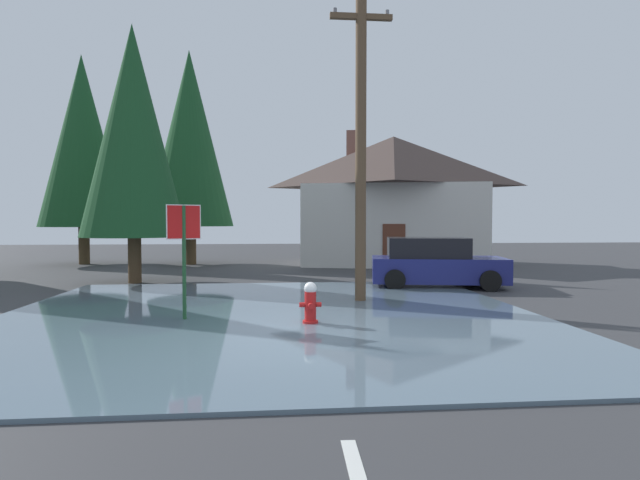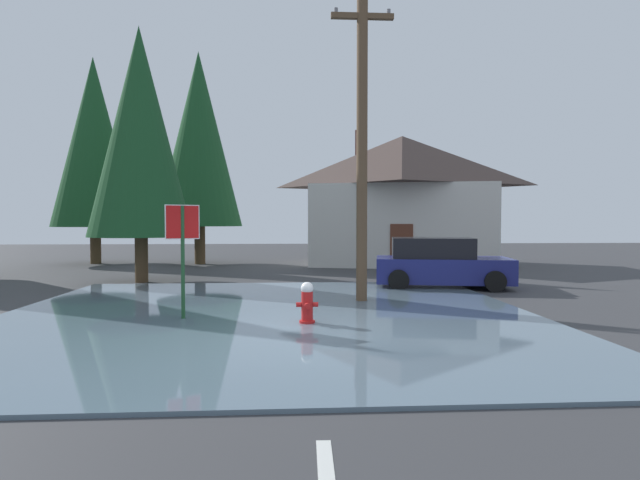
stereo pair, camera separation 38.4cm
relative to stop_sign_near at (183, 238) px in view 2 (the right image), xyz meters
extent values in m
cube|color=#38383A|center=(2.36, -1.83, -1.80)|extent=(80.00, 80.00, 0.10)
cube|color=slate|center=(1.76, 0.44, -1.72)|extent=(11.77, 11.57, 0.06)
cube|color=silver|center=(3.31, -3.86, -1.74)|extent=(3.39, 0.54, 0.01)
cylinder|color=#1E4C28|center=(0.00, 0.00, -0.53)|extent=(0.08, 0.08, 2.43)
cube|color=white|center=(0.00, 0.00, 0.34)|extent=(0.66, 0.34, 0.72)
cube|color=red|center=(0.00, 0.00, 0.34)|extent=(0.62, 0.33, 0.68)
cylinder|color=red|center=(2.59, -0.63, -1.69)|extent=(0.32, 0.32, 0.11)
cylinder|color=red|center=(2.59, -0.63, -1.35)|extent=(0.23, 0.23, 0.58)
sphere|color=white|center=(2.59, -0.63, -0.99)|extent=(0.25, 0.25, 0.25)
cylinder|color=red|center=(2.42, -0.63, -1.32)|extent=(0.11, 0.09, 0.09)
cylinder|color=red|center=(2.75, -0.63, -1.32)|extent=(0.11, 0.09, 0.09)
cylinder|color=red|center=(2.59, -0.80, -1.32)|extent=(0.11, 0.11, 0.11)
cylinder|color=brown|center=(4.10, 2.20, 2.20)|extent=(0.28, 0.28, 7.90)
cube|color=brown|center=(4.10, 2.20, 5.55)|extent=(1.60, 0.14, 0.14)
cylinder|color=slate|center=(3.42, 2.20, 5.68)|extent=(0.10, 0.10, 0.12)
cylinder|color=slate|center=(4.77, 2.20, 5.68)|extent=(0.10, 0.10, 0.12)
cube|color=beige|center=(7.84, 14.23, 0.17)|extent=(9.48, 7.47, 3.84)
pyramid|color=#473833|center=(7.84, 14.23, 3.34)|extent=(10.24, 8.06, 2.49)
cube|color=brown|center=(6.02, 15.70, 3.96)|extent=(0.72, 0.72, 2.25)
cube|color=#592D1E|center=(7.20, 11.40, -0.75)|extent=(0.99, 0.28, 2.00)
cube|color=navy|center=(7.11, 5.09, -1.18)|extent=(4.44, 2.60, 0.78)
cube|color=black|center=(6.78, 5.15, -0.48)|extent=(2.76, 2.08, 0.63)
cylinder|color=black|center=(8.68, 5.76, -1.43)|extent=(0.67, 0.33, 0.64)
cylinder|color=black|center=(8.34, 3.91, -1.43)|extent=(0.67, 0.33, 0.64)
cylinder|color=black|center=(5.89, 6.27, -1.43)|extent=(0.67, 0.33, 0.64)
cylinder|color=black|center=(5.55, 4.42, -1.43)|extent=(0.67, 0.33, 0.64)
cylinder|color=#4C3823|center=(-2.86, 7.13, -0.95)|extent=(0.44, 0.44, 1.58)
cone|color=#194723|center=(-2.86, 7.13, 3.44)|extent=(3.51, 3.51, 7.20)
cylinder|color=#4C3823|center=(-7.44, 15.36, -0.82)|extent=(0.51, 0.51, 1.85)
cone|color=#194723|center=(-7.44, 15.36, 4.32)|extent=(4.11, 4.11, 8.43)
cylinder|color=#4C3823|center=(-2.18, 14.77, -0.80)|extent=(0.52, 0.52, 1.88)
cone|color=#194723|center=(-2.18, 14.77, 4.42)|extent=(4.18, 4.18, 8.57)
camera|label=1|loc=(1.83, -10.79, 0.34)|focal=28.66mm
camera|label=2|loc=(2.21, -10.82, 0.34)|focal=28.66mm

